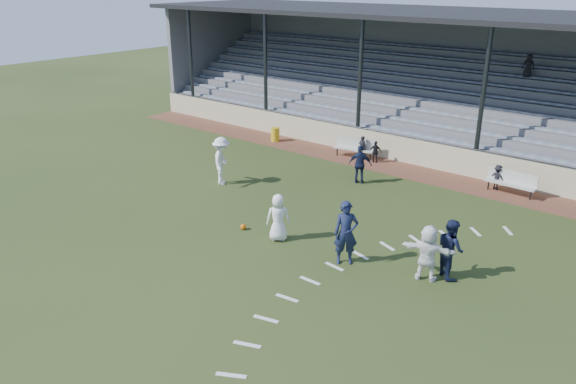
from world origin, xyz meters
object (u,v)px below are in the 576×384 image
object	(u,v)px
football	(243,227)
bench_right	(511,180)
player_white_lead	(278,218)
player_navy_lead	(346,233)
trash_bin	(275,134)
bench_left	(355,146)

from	to	relation	value
football	bench_right	bearing A→B (deg)	56.86
player_white_lead	player_navy_lead	xyz separation A→B (m)	(2.61, 0.06, 0.20)
trash_bin	player_navy_lead	xyz separation A→B (m)	(10.31, -8.86, 0.62)
bench_right	football	distance (m)	11.00
bench_left	football	distance (m)	9.48
trash_bin	player_white_lead	bearing A→B (deg)	-49.23
bench_left	bench_right	distance (m)	7.46
trash_bin	player_white_lead	distance (m)	11.79
bench_left	trash_bin	xyz separation A→B (m)	(-4.80, -0.27, -0.20)
bench_left	football	bearing A→B (deg)	-92.21
bench_left	player_navy_lead	size ratio (longest dim) A/B	1.02
player_navy_lead	trash_bin	bearing A→B (deg)	99.76
player_navy_lead	bench_right	bearing A→B (deg)	38.20
bench_right	player_white_lead	world-z (taller)	player_white_lead
bench_left	player_navy_lead	xyz separation A→B (m)	(5.51, -9.13, 0.42)
player_white_lead	player_navy_lead	distance (m)	2.62
football	player_navy_lead	distance (m)	4.17
bench_right	player_navy_lead	bearing A→B (deg)	-99.56
bench_left	player_white_lead	size ratio (longest dim) A/B	1.27
bench_left	bench_right	size ratio (longest dim) A/B	1.01
bench_right	player_navy_lead	distance (m)	9.20
player_white_lead	bench_right	bearing A→B (deg)	-157.70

